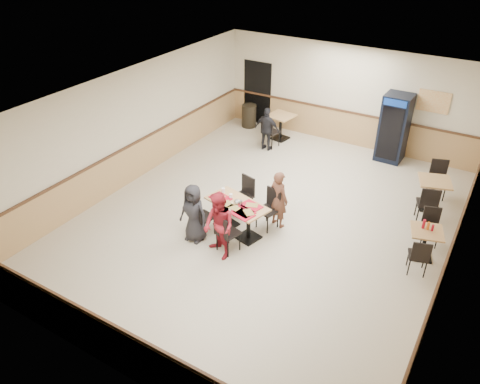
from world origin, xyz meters
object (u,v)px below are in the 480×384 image
Objects in this scene: side_table_near at (425,240)px; trash_bin at (249,116)px; side_table_far at (433,190)px; pepsi_cooler at (394,128)px; diner_woman_left at (194,213)px; main_table at (237,213)px; diner_woman_right at (219,226)px; back_table at (281,123)px; lone_diner at (267,129)px; diner_man_opposite at (279,199)px.

side_table_near is 1.04× the size of trash_bin.
pepsi_cooler reaches higher than side_table_far.
main_table is at bearing 47.96° from diner_woman_left.
diner_woman_left is 1.80× the size of trash_bin.
diner_woman_right reaches higher than diner_woman_left.
side_table_far is at bearing -19.25° from back_table.
main_table is 4.80m from side_table_far.
trash_bin is at bearing -178.47° from pepsi_cooler.
pepsi_cooler is at bearing 114.24° from side_table_near.
pepsi_cooler is at bearing -160.73° from lone_diner.
diner_man_opposite is at bearing -53.21° from trash_bin.
diner_woman_right is (0.13, -0.92, 0.24)m from main_table.
pepsi_cooler is 2.59× the size of trash_bin.
back_table is (-5.25, 3.78, 0.08)m from side_table_near.
lone_diner is (-0.80, 4.81, -0.01)m from diner_woman_left.
diner_woman_right is at bearing 89.13° from diner_man_opposite.
side_table_near is 0.86× the size of side_table_far.
diner_woman_right is 1.08× the size of diner_man_opposite.
back_table is (-1.45, 5.00, 0.03)m from main_table.
trash_bin reaches higher than side_table_near.
side_table_far is 2.70m from pepsi_cooler.
pepsi_cooler is (-1.60, 2.13, 0.46)m from side_table_far.
diner_woman_right is 1.63× the size of side_table_far.
main_table is 4.34m from lone_diner.
back_table is at bearing -172.35° from pepsi_cooler.
back_table is 1.41m from trash_bin.
diner_man_opposite is (0.53, 1.64, -0.06)m from diner_woman_right.
side_table_near is (3.14, 0.50, -0.24)m from diner_man_opposite.
main_table is 6.04m from trash_bin.
diner_woman_left is at bearing -70.51° from trash_bin.
lone_diner is 0.68× the size of pepsi_cooler.
back_table is at bearing 160.75° from side_table_far.
main_table is 0.96m from diner_woman_right.
pepsi_cooler reaches higher than back_table.
main_table is 0.79× the size of pepsi_cooler.
main_table is 0.99m from diner_woman_left.
side_table_far is (-0.28, 2.04, 0.07)m from side_table_near.
diner_man_opposite is (1.31, 1.44, 0.01)m from diner_woman_left.
diner_woman_left is 0.69× the size of pepsi_cooler.
diner_woman_left reaches higher than side_table_far.
pepsi_cooler reaches higher than diner_woman_right.
diner_woman_right is at bearing -14.14° from diner_woman_left.
lone_diner is at bearing 134.12° from diner_woman_right.
back_table is (-2.11, 4.28, -0.16)m from diner_man_opposite.
main_table is at bearing 107.70° from lone_diner.
diner_man_opposite is 5.79m from trash_bin.
diner_man_opposite is at bearing -170.87° from side_table_near.
back_table reaches higher than side_table_far.
side_table_near is 2.06m from side_table_far.
diner_woman_left is 0.98× the size of diner_man_opposite.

